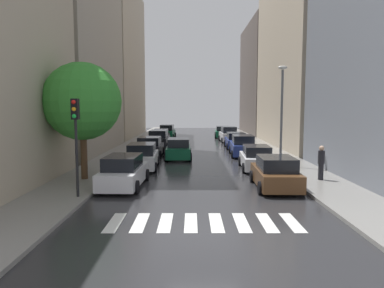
% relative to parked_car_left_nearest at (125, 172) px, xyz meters
% --- Properties ---
extents(ground_plane, '(28.00, 72.00, 0.04)m').
position_rel_parked_car_left_nearest_xyz_m(ground_plane, '(3.92, 17.10, -0.79)').
color(ground_plane, '#28282B').
extents(sidewalk_left, '(3.00, 72.00, 0.15)m').
position_rel_parked_car_left_nearest_xyz_m(sidewalk_left, '(-2.58, 17.10, -0.70)').
color(sidewalk_left, gray).
rests_on(sidewalk_left, ground).
extents(sidewalk_right, '(3.00, 72.00, 0.15)m').
position_rel_parked_car_left_nearest_xyz_m(sidewalk_right, '(10.42, 17.10, -0.70)').
color(sidewalk_right, gray).
rests_on(sidewalk_right, ground).
extents(crosswalk_stripes, '(6.75, 2.20, 0.01)m').
position_rel_parked_car_left_nearest_xyz_m(crosswalk_stripes, '(3.92, -5.81, -0.77)').
color(crosswalk_stripes, silver).
rests_on(crosswalk_stripes, ground).
extents(building_left_mid, '(6.00, 15.54, 25.90)m').
position_rel_parked_car_left_nearest_xyz_m(building_left_mid, '(-7.08, 14.04, 12.18)').
color(building_left_mid, '#9E9384').
rests_on(building_left_mid, ground).
extents(building_left_far, '(6.00, 18.27, 20.43)m').
position_rel_parked_car_left_nearest_xyz_m(building_left_far, '(-7.08, 31.51, 9.44)').
color(building_left_far, '#B2A38C').
rests_on(building_left_far, ground).
extents(building_right_mid, '(6.00, 18.78, 17.92)m').
position_rel_parked_car_left_nearest_xyz_m(building_right_mid, '(14.92, 19.16, 8.19)').
color(building_right_mid, '#B2A38C').
rests_on(building_right_mid, ground).
extents(building_right_far, '(6.00, 16.51, 16.52)m').
position_rel_parked_car_left_nearest_xyz_m(building_right_far, '(14.92, 37.30, 7.49)').
color(building_right_far, '#564C47').
rests_on(building_right_far, ground).
extents(parked_car_left_nearest, '(2.16, 4.78, 1.65)m').
position_rel_parked_car_left_nearest_xyz_m(parked_car_left_nearest, '(0.00, 0.00, 0.00)').
color(parked_car_left_nearest, silver).
rests_on(parked_car_left_nearest, ground).
extents(parked_car_left_second, '(2.24, 4.61, 1.71)m').
position_rel_parked_car_left_nearest_xyz_m(parked_car_left_second, '(0.19, 5.45, 0.03)').
color(parked_car_left_second, silver).
rests_on(parked_car_left_second, ground).
extents(parked_car_left_third, '(2.22, 4.17, 1.63)m').
position_rel_parked_car_left_nearest_xyz_m(parked_car_left_third, '(-0.01, 11.55, -0.01)').
color(parked_car_left_third, black).
rests_on(parked_car_left_third, ground).
extents(parked_car_left_fourth, '(2.22, 4.56, 1.78)m').
position_rel_parked_car_left_nearest_xyz_m(parked_car_left_fourth, '(0.15, 18.03, 0.06)').
color(parked_car_left_fourth, black).
rests_on(parked_car_left_fourth, ground).
extents(parked_car_left_fifth, '(2.19, 4.59, 1.56)m').
position_rel_parked_car_left_nearest_xyz_m(parked_car_left_fifth, '(-0.08, 23.46, -0.03)').
color(parked_car_left_fifth, black).
rests_on(parked_car_left_fifth, ground).
extents(parked_car_left_sixth, '(2.22, 4.12, 1.78)m').
position_rel_parked_car_left_nearest_xyz_m(parked_car_left_sixth, '(0.21, 29.35, 0.05)').
color(parked_car_left_sixth, '#0C4C2D').
rests_on(parked_car_left_sixth, ground).
extents(parked_car_right_nearest, '(2.22, 4.36, 1.63)m').
position_rel_parked_car_left_nearest_xyz_m(parked_car_right_nearest, '(7.71, -0.38, -0.01)').
color(parked_car_right_nearest, brown).
rests_on(parked_car_right_nearest, ground).
extents(parked_car_right_second, '(2.22, 4.47, 1.59)m').
position_rel_parked_car_left_nearest_xyz_m(parked_car_right_second, '(7.73, 5.20, -0.02)').
color(parked_car_right_second, silver).
rests_on(parked_car_right_second, ground).
extents(parked_car_right_third, '(2.24, 4.71, 1.76)m').
position_rel_parked_car_left_nearest_xyz_m(parked_car_right_third, '(7.76, 11.80, 0.05)').
color(parked_car_right_third, navy).
rests_on(parked_car_right_third, ground).
extents(parked_car_right_fourth, '(2.14, 4.77, 1.58)m').
position_rel_parked_car_left_nearest_xyz_m(parked_car_right_fourth, '(7.87, 17.59, -0.03)').
color(parked_car_right_fourth, navy).
rests_on(parked_car_right_fourth, ground).
extents(parked_car_right_fifth, '(2.13, 4.49, 1.82)m').
position_rel_parked_car_left_nearest_xyz_m(parked_car_right_fifth, '(7.82, 24.16, 0.07)').
color(parked_car_right_fifth, silver).
rests_on(parked_car_right_fifth, ground).
extents(parked_car_right_sixth, '(2.26, 4.69, 1.55)m').
position_rel_parked_car_left_nearest_xyz_m(parked_car_right_sixth, '(7.62, 30.17, -0.04)').
color(parked_car_right_sixth, '#0C4C2D').
rests_on(parked_car_right_sixth, ground).
extents(car_midroad, '(2.15, 4.58, 1.63)m').
position_rel_parked_car_left_nearest_xyz_m(car_midroad, '(2.43, 10.22, -0.01)').
color(car_midroad, '#0C4C2D').
rests_on(car_midroad, ground).
extents(pedestrian_foreground, '(0.36, 0.36, 1.87)m').
position_rel_parked_car_left_nearest_xyz_m(pedestrian_foreground, '(10.51, 1.06, 0.37)').
color(pedestrian_foreground, black).
rests_on(pedestrian_foreground, sidewalk_right).
extents(street_tree_left, '(4.21, 4.21, 6.36)m').
position_rel_parked_car_left_nearest_xyz_m(street_tree_left, '(-2.44, 1.37, 3.61)').
color(street_tree_left, '#513823').
rests_on(street_tree_left, sidewalk_left).
extents(traffic_light_left_corner, '(0.30, 0.42, 4.30)m').
position_rel_parked_car_left_nearest_xyz_m(traffic_light_left_corner, '(-1.53, -2.68, 2.51)').
color(traffic_light_left_corner, black).
rests_on(traffic_light_left_corner, sidewalk_left).
extents(lamp_post_right, '(0.60, 0.28, 6.65)m').
position_rel_parked_car_left_nearest_xyz_m(lamp_post_right, '(9.47, 5.75, 3.23)').
color(lamp_post_right, '#595B60').
rests_on(lamp_post_right, sidewalk_right).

